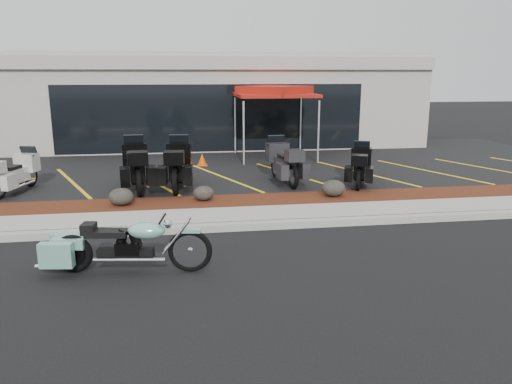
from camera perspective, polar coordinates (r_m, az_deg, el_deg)
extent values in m
plane|color=black|center=(9.73, -0.65, -5.89)|extent=(90.00, 90.00, 0.00)
cube|color=gray|center=(10.55, -1.34, -3.91)|extent=(24.00, 0.25, 0.15)
cube|color=gray|center=(11.21, -1.80, -2.85)|extent=(24.00, 1.20, 0.15)
cube|color=#34120B|center=(12.36, -2.47, -1.28)|extent=(24.00, 1.20, 0.16)
cube|color=black|center=(17.62, -4.39, 3.12)|extent=(26.00, 9.60, 0.15)
cube|color=gray|center=(23.65, -5.67, 10.43)|extent=(18.00, 8.00, 4.00)
cube|color=black|center=(19.72, -4.99, 8.39)|extent=(12.00, 0.06, 2.60)
cube|color=gray|center=(19.62, -5.11, 14.50)|extent=(18.00, 0.30, 0.50)
ellipsoid|color=black|center=(12.23, -15.16, -0.53)|extent=(0.59, 0.49, 0.41)
ellipsoid|color=black|center=(12.33, -6.00, -0.13)|extent=(0.51, 0.43, 0.36)
ellipsoid|color=black|center=(12.81, 8.87, 0.44)|extent=(0.60, 0.50, 0.43)
cone|color=#CD4306|center=(17.08, -6.17, 3.71)|extent=(0.41, 0.41, 0.41)
cylinder|color=silver|center=(17.02, -1.29, 6.72)|extent=(0.06, 0.06, 2.15)
cylinder|color=silver|center=(17.62, 7.23, 6.84)|extent=(0.06, 0.06, 2.15)
cylinder|color=silver|center=(19.60, -2.48, 7.60)|extent=(0.06, 0.06, 2.15)
cylinder|color=silver|center=(20.12, 5.00, 7.71)|extent=(0.06, 0.06, 2.15)
cube|color=maroon|center=(18.45, 2.15, 11.03)|extent=(2.88, 2.88, 0.11)
cube|color=maroon|center=(18.45, 2.15, 11.52)|extent=(2.91, 2.91, 0.33)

